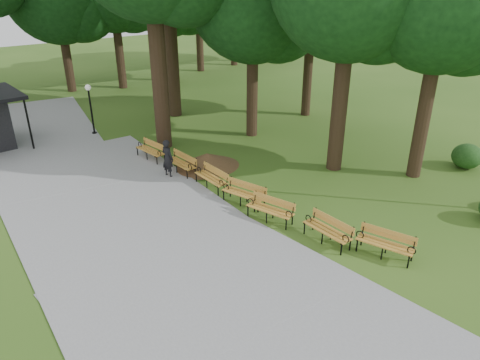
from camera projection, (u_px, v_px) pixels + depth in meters
ground at (248, 214)px, 16.81m from camera, size 100.00×100.00×0.00m
path at (116, 214)px, 16.76m from camera, size 12.00×38.00×0.06m
person at (168, 158)px, 19.57m from camera, size 0.55×0.71×1.72m
lamp_post at (90, 98)px, 24.23m from camera, size 0.32×0.32×2.80m
dirt_mound at (207, 160)px, 20.73m from camera, size 2.65×2.65×0.68m
bench_0 at (385, 245)px, 14.17m from camera, size 1.22×2.00×0.88m
bench_1 at (327, 231)px, 14.93m from camera, size 0.67×1.91×0.88m
bench_2 at (270, 210)px, 16.21m from camera, size 1.17×2.00×0.88m
bench_3 at (244, 194)px, 17.36m from camera, size 1.17×2.00×0.88m
bench_4 at (211, 178)px, 18.69m from camera, size 0.65×1.90×0.88m
bench_5 at (180, 163)px, 20.13m from camera, size 0.76×1.94×0.88m
bench_6 at (150, 151)px, 21.54m from camera, size 0.88×1.97×0.88m
lawn_tree_5 at (312, 1)px, 25.59m from camera, size 5.32×5.32×9.45m
shrub_1 at (464, 168)px, 20.81m from camera, size 1.35×1.35×1.15m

